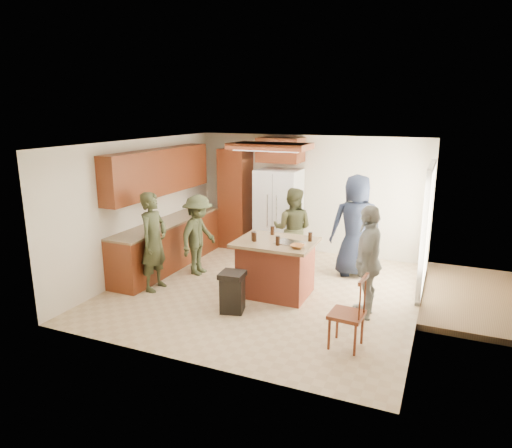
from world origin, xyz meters
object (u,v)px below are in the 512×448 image
at_px(person_behind_right, 356,226).
at_px(trash_bin, 232,292).
at_px(spindle_chair, 348,315).
at_px(kitchen_island, 276,267).
at_px(refrigerator, 278,212).
at_px(person_front_left, 154,242).
at_px(person_counter, 198,235).
at_px(person_side_right, 368,262).
at_px(person_behind_left, 292,229).

relative_size(person_behind_right, trash_bin, 3.01).
xyz_separation_m(trash_bin, spindle_chair, (1.85, -0.40, 0.13)).
relative_size(person_behind_right, kitchen_island, 1.48).
bearing_deg(refrigerator, person_front_left, -113.51).
relative_size(refrigerator, spindle_chair, 1.81).
bearing_deg(spindle_chair, person_counter, 152.56).
bearing_deg(kitchen_island, person_side_right, -8.89).
bearing_deg(spindle_chair, person_behind_right, 99.72).
xyz_separation_m(person_front_left, person_behind_right, (3.00, 2.04, 0.10)).
height_order(person_behind_left, person_behind_right, person_behind_right).
bearing_deg(person_front_left, person_behind_right, -57.03).
xyz_separation_m(person_behind_left, person_counter, (-1.51, -0.96, -0.04)).
xyz_separation_m(person_counter, refrigerator, (0.90, 1.83, 0.15)).
bearing_deg(refrigerator, person_behind_left, -54.81).
relative_size(person_counter, trash_bin, 2.39).
bearing_deg(person_behind_left, person_behind_right, 178.75).
distance_m(person_front_left, person_side_right, 3.54).
distance_m(person_side_right, person_counter, 3.26).
bearing_deg(person_front_left, person_side_right, -85.30).
height_order(person_behind_left, person_side_right, person_side_right).
bearing_deg(spindle_chair, kitchen_island, 139.08).
bearing_deg(person_behind_left, person_side_right, 130.36).
distance_m(person_front_left, refrigerator, 3.04).
relative_size(person_side_right, trash_bin, 2.70).
bearing_deg(kitchen_island, refrigerator, 109.48).
xyz_separation_m(person_front_left, person_behind_left, (1.82, 1.92, -0.05)).
relative_size(person_front_left, trash_bin, 2.70).
xyz_separation_m(kitchen_island, trash_bin, (-0.36, -0.90, -0.16)).
xyz_separation_m(person_side_right, trash_bin, (-1.90, -0.65, -0.53)).
relative_size(person_front_left, spindle_chair, 1.71).
height_order(person_counter, spindle_chair, person_counter).
xyz_separation_m(person_front_left, spindle_chair, (3.47, -0.69, -0.40)).
bearing_deg(person_counter, kitchen_island, -99.10).
distance_m(person_behind_right, spindle_chair, 2.81).
relative_size(person_behind_left, person_side_right, 0.93).
height_order(kitchen_island, trash_bin, kitchen_island).
relative_size(person_front_left, person_counter, 1.13).
relative_size(person_behind_right, refrigerator, 1.05).
distance_m(person_behind_left, person_behind_right, 1.20).
xyz_separation_m(person_behind_left, person_side_right, (1.70, -1.55, 0.06)).
distance_m(person_behind_right, person_counter, 2.91).
height_order(person_side_right, trash_bin, person_side_right).
bearing_deg(person_counter, person_front_left, 164.76).
relative_size(person_behind_right, spindle_chair, 1.91).
bearing_deg(person_behind_left, kitchen_island, 89.78).
distance_m(person_front_left, person_counter, 1.01).
bearing_deg(person_counter, spindle_chair, -114.68).
relative_size(kitchen_island, trash_bin, 2.03).
xyz_separation_m(person_behind_right, spindle_chair, (0.47, -2.73, -0.49)).
relative_size(person_front_left, person_behind_right, 0.90).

